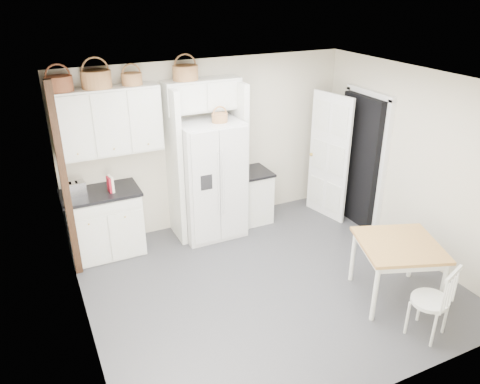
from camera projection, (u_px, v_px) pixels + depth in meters
floor at (269, 283)px, 6.13m from camera, size 4.50×4.50×0.00m
ceiling at (275, 84)px, 5.04m from camera, size 4.50×4.50×0.00m
wall_back at (209, 144)px, 7.23m from camera, size 4.50×0.00×4.50m
wall_left at (76, 233)px, 4.71m from camera, size 0.00×4.00×4.00m
wall_right at (414, 164)px, 6.47m from camera, size 0.00×4.00×4.00m
refrigerator at (210, 179)px, 7.01m from camera, size 0.92×0.74×1.79m
base_cab_left at (104, 224)px, 6.64m from camera, size 1.00×0.63×0.93m
base_cab_right at (253, 196)px, 7.60m from camera, size 0.46×0.56×0.82m
dining_table at (395, 270)px, 5.72m from camera, size 1.18×1.18×0.77m
windsor_chair at (430, 300)px, 5.09m from camera, size 0.55×0.52×0.89m
counter_left at (100, 192)px, 6.44m from camera, size 1.05×0.68×0.04m
counter_right at (254, 172)px, 7.42m from camera, size 0.50×0.60×0.04m
toaster at (74, 189)px, 6.24m from camera, size 0.30×0.20×0.20m
cookbook_red at (109, 185)px, 6.37m from camera, size 0.04×0.14×0.21m
cookbook_cream at (111, 184)px, 6.38m from camera, size 0.06×0.16×0.23m
basket_upper_a at (59, 84)px, 5.81m from camera, size 0.34×0.34×0.19m
basket_upper_b at (96, 79)px, 5.98m from camera, size 0.38×0.38×0.22m
basket_upper_c at (132, 79)px, 6.18m from camera, size 0.27×0.27×0.16m
basket_bridge_a at (185, 73)px, 6.46m from camera, size 0.36×0.36×0.20m
basket_fridge_b at (220, 118)px, 6.58m from camera, size 0.23×0.23×0.12m
upper_cabinet at (108, 121)px, 6.25m from camera, size 1.40×0.34×0.90m
bridge_cabinet at (202, 95)px, 6.69m from camera, size 1.12×0.34×0.45m
fridge_panel_left at (175, 167)px, 6.78m from camera, size 0.08×0.60×2.30m
fridge_panel_right at (238, 156)px, 7.18m from camera, size 0.08×0.60×2.30m
trim_post at (65, 184)px, 5.83m from camera, size 0.09×0.09×2.60m
doorway_void at (360, 160)px, 7.37m from camera, size 0.18×0.85×2.05m
door_slab at (329, 157)px, 7.50m from camera, size 0.21×0.79×2.05m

